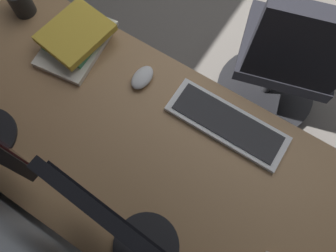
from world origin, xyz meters
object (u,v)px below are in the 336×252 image
object	(u,v)px
monitor_primary	(141,243)
office_chair	(286,63)
coffee_mug	(20,2)
keyboard_main	(227,123)
mouse_spare	(142,78)
book_stack_near	(76,38)
drawer_pedestal	(79,139)

from	to	relation	value
monitor_primary	office_chair	world-z (taller)	monitor_primary
coffee_mug	keyboard_main	bearing A→B (deg)	-179.57
mouse_spare	coffee_mug	bearing A→B (deg)	-0.53
keyboard_main	mouse_spare	bearing A→B (deg)	2.01
coffee_mug	office_chair	xyz separation A→B (m)	(-0.97, -0.54, -0.33)
mouse_spare	book_stack_near	size ratio (longest dim) A/B	0.32
mouse_spare	office_chair	size ratio (longest dim) A/B	0.11
book_stack_near	office_chair	xyz separation A→B (m)	(-0.70, -0.55, -0.31)
drawer_pedestal	coffee_mug	size ratio (longest dim) A/B	5.63
monitor_primary	keyboard_main	world-z (taller)	monitor_primary
drawer_pedestal	office_chair	world-z (taller)	office_chair
office_chair	book_stack_near	bearing A→B (deg)	38.02
coffee_mug	mouse_spare	bearing A→B (deg)	179.47
keyboard_main	mouse_spare	size ratio (longest dim) A/B	4.04
keyboard_main	office_chair	size ratio (longest dim) A/B	0.43
coffee_mug	book_stack_near	bearing A→B (deg)	178.62
monitor_primary	keyboard_main	xyz separation A→B (m)	(-0.01, -0.47, -0.23)
book_stack_near	mouse_spare	bearing A→B (deg)	-179.74
monitor_primary	coffee_mug	bearing A→B (deg)	-27.58
drawer_pedestal	mouse_spare	xyz separation A→B (m)	(-0.21, -0.25, 0.40)
monitor_primary	book_stack_near	world-z (taller)	monitor_primary
drawer_pedestal	keyboard_main	distance (m)	0.73
coffee_mug	office_chair	size ratio (longest dim) A/B	0.13
mouse_spare	office_chair	xyz separation A→B (m)	(-0.41, -0.55, -0.29)
mouse_spare	book_stack_near	world-z (taller)	book_stack_near
drawer_pedestal	mouse_spare	size ratio (longest dim) A/B	6.68
coffee_mug	monitor_primary	bearing A→B (deg)	152.42
monitor_primary	coffee_mug	xyz separation A→B (m)	(0.89, -0.47, -0.19)
mouse_spare	office_chair	world-z (taller)	office_chair
drawer_pedestal	mouse_spare	world-z (taller)	mouse_spare
keyboard_main	mouse_spare	xyz separation A→B (m)	(0.34, 0.01, 0.01)
drawer_pedestal	keyboard_main	size ratio (longest dim) A/B	1.65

